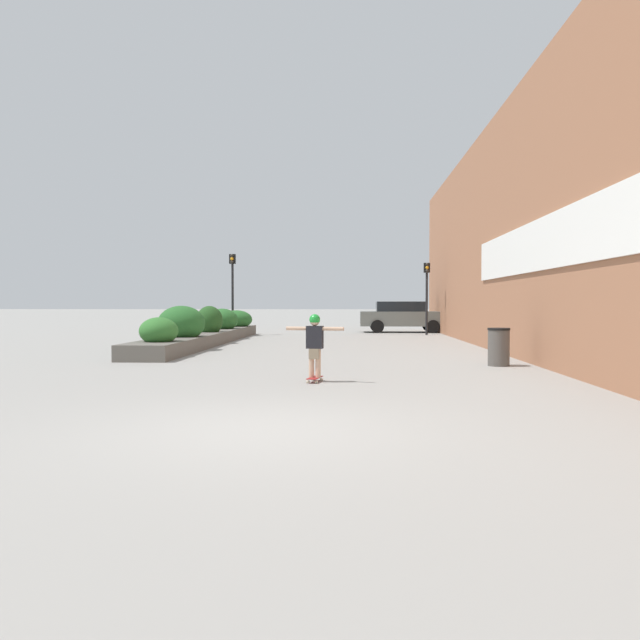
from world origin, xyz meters
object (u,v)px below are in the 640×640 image
car_center_left (574,316)px  traffic_light_right (427,286)px  skateboarder (315,339)px  traffic_light_left (232,280)px  trash_bin (499,347)px  skateboard (315,378)px  car_leftmost (403,316)px

car_center_left → traffic_light_right: size_ratio=1.31×
skateboarder → traffic_light_left: 17.98m
car_center_left → traffic_light_right: 8.86m
trash_bin → traffic_light_left: traffic_light_left is taller
skateboarder → trash_bin: size_ratio=1.33×
skateboard → trash_bin: trash_bin is taller
car_leftmost → traffic_light_right: (0.88, -2.72, 1.47)m
traffic_light_left → car_center_left: bearing=13.0°
traffic_light_left → traffic_light_right: size_ratio=1.12×
car_center_left → car_leftmost: bearing=95.0°
traffic_light_right → skateboard: bearing=-103.3°
trash_bin → car_leftmost: size_ratio=0.20×
trash_bin → car_center_left: size_ratio=0.20×
skateboard → car_leftmost: size_ratio=0.13×
traffic_light_left → traffic_light_right: bearing=2.7°
skateboarder → traffic_light_left: traffic_light_left is taller
trash_bin → traffic_light_left: bearing=122.9°
traffic_light_right → traffic_light_left: bearing=-177.3°
skateboard → skateboarder: 0.74m
skateboarder → traffic_light_right: (4.18, 17.64, 1.50)m
car_leftmost → traffic_light_right: 3.22m
skateboard → trash_bin: bearing=49.0°
traffic_light_left → car_leftmost: bearing=21.1°
skateboard → trash_bin: (4.16, 3.23, 0.39)m
skateboard → trash_bin: 5.28m
car_leftmost → car_center_left: (8.88, 0.78, -0.03)m
skateboard → car_leftmost: 20.65m
trash_bin → car_leftmost: (-0.86, 17.14, 0.38)m
trash_bin → traffic_light_left: (-9.05, 13.99, 2.10)m
skateboard → traffic_light_left: 18.07m
car_leftmost → traffic_light_left: bearing=-68.9°
skateboard → skateboarder: size_ratio=0.50×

